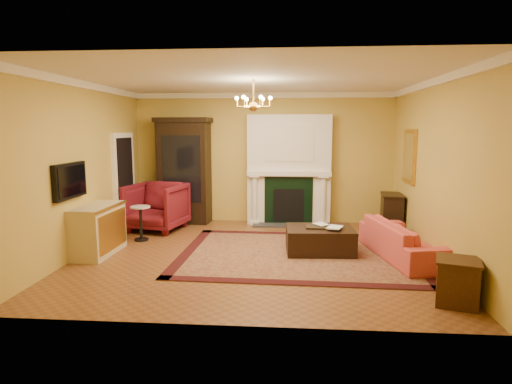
# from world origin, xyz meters

# --- Properties ---
(floor) EXTENTS (6.00, 5.50, 0.02)m
(floor) POSITION_xyz_m (0.00, 0.00, -0.01)
(floor) COLOR brown
(floor) RESTS_ON ground
(ceiling) EXTENTS (6.00, 5.50, 0.02)m
(ceiling) POSITION_xyz_m (0.00, 0.00, 3.01)
(ceiling) COLOR silver
(ceiling) RESTS_ON wall_back
(wall_back) EXTENTS (6.00, 0.02, 3.00)m
(wall_back) POSITION_xyz_m (0.00, 2.76, 1.50)
(wall_back) COLOR #B49A40
(wall_back) RESTS_ON floor
(wall_front) EXTENTS (6.00, 0.02, 3.00)m
(wall_front) POSITION_xyz_m (0.00, -2.76, 1.50)
(wall_front) COLOR #B49A40
(wall_front) RESTS_ON floor
(wall_left) EXTENTS (0.02, 5.50, 3.00)m
(wall_left) POSITION_xyz_m (-3.01, 0.00, 1.50)
(wall_left) COLOR #B49A40
(wall_left) RESTS_ON floor
(wall_right) EXTENTS (0.02, 5.50, 3.00)m
(wall_right) POSITION_xyz_m (3.01, 0.00, 1.50)
(wall_right) COLOR #B49A40
(wall_right) RESTS_ON floor
(fireplace) EXTENTS (1.90, 0.70, 2.50)m
(fireplace) POSITION_xyz_m (0.60, 2.57, 1.19)
(fireplace) COLOR silver
(fireplace) RESTS_ON wall_back
(crown_molding) EXTENTS (6.00, 5.50, 0.12)m
(crown_molding) POSITION_xyz_m (0.00, 0.96, 2.94)
(crown_molding) COLOR white
(crown_molding) RESTS_ON ceiling
(doorway) EXTENTS (0.08, 1.05, 2.10)m
(doorway) POSITION_xyz_m (-2.95, 1.70, 1.05)
(doorway) COLOR white
(doorway) RESTS_ON wall_left
(tv_panel) EXTENTS (0.09, 0.95, 0.58)m
(tv_panel) POSITION_xyz_m (-2.95, -0.60, 1.35)
(tv_panel) COLOR black
(tv_panel) RESTS_ON wall_left
(gilt_mirror) EXTENTS (0.06, 0.76, 1.05)m
(gilt_mirror) POSITION_xyz_m (2.97, 1.40, 1.65)
(gilt_mirror) COLOR gold
(gilt_mirror) RESTS_ON wall_right
(chandelier) EXTENTS (0.63, 0.55, 0.53)m
(chandelier) POSITION_xyz_m (-0.00, 0.00, 2.61)
(chandelier) COLOR gold
(chandelier) RESTS_ON ceiling
(oriental_rug) EXTENTS (4.19, 3.20, 0.02)m
(oriental_rug) POSITION_xyz_m (0.78, 0.06, 0.01)
(oriental_rug) COLOR #430E0E
(oriental_rug) RESTS_ON floor
(china_cabinet) EXTENTS (1.21, 0.63, 2.33)m
(china_cabinet) POSITION_xyz_m (-1.83, 2.49, 1.17)
(china_cabinet) COLOR black
(china_cabinet) RESTS_ON floor
(wingback_armchair) EXTENTS (1.29, 1.23, 1.13)m
(wingback_armchair) POSITION_xyz_m (-2.25, 1.66, 0.56)
(wingback_armchair) COLOR maroon
(wingback_armchair) RESTS_ON floor
(pedestal_table) EXTENTS (0.38, 0.38, 0.69)m
(pedestal_table) POSITION_xyz_m (-2.29, 0.77, 0.40)
(pedestal_table) COLOR black
(pedestal_table) RESTS_ON floor
(commode) EXTENTS (0.58, 1.18, 0.87)m
(commode) POSITION_xyz_m (-2.73, -0.18, 0.43)
(commode) COLOR #B9B187
(commode) RESTS_ON floor
(coral_sofa) EXTENTS (1.01, 2.19, 0.83)m
(coral_sofa) POSITION_xyz_m (2.57, -0.00, 0.41)
(coral_sofa) COLOR #CF4B41
(coral_sofa) RESTS_ON floor
(end_table) EXTENTS (0.61, 0.61, 0.56)m
(end_table) POSITION_xyz_m (2.72, -1.94, 0.28)
(end_table) COLOR #3B2010
(end_table) RESTS_ON floor
(console_table) EXTENTS (0.50, 0.76, 0.80)m
(console_table) POSITION_xyz_m (2.78, 1.84, 0.40)
(console_table) COLOR black
(console_table) RESTS_ON floor
(leather_ottoman) EXTENTS (1.22, 0.91, 0.44)m
(leather_ottoman) POSITION_xyz_m (1.16, 0.21, 0.23)
(leather_ottoman) COLOR black
(leather_ottoman) RESTS_ON oriental_rug
(ottoman_tray) EXTENTS (0.46, 0.36, 0.03)m
(ottoman_tray) POSITION_xyz_m (1.14, 0.22, 0.47)
(ottoman_tray) COLOR black
(ottoman_tray) RESTS_ON leather_ottoman
(book_a) EXTENTS (0.17, 0.13, 0.26)m
(book_a) POSITION_xyz_m (1.11, 0.23, 0.61)
(book_a) COLOR gray
(book_a) RESTS_ON ottoman_tray
(book_b) EXTENTS (0.23, 0.11, 0.32)m
(book_b) POSITION_xyz_m (1.30, 0.11, 0.64)
(book_b) COLOR gray
(book_b) RESTS_ON ottoman_tray
(topiary_left) EXTENTS (0.17, 0.17, 0.46)m
(topiary_left) POSITION_xyz_m (0.07, 2.53, 1.48)
(topiary_left) COLOR tan
(topiary_left) RESTS_ON fireplace
(topiary_right) EXTENTS (0.15, 0.15, 0.41)m
(topiary_right) POSITION_xyz_m (1.22, 2.53, 1.45)
(topiary_right) COLOR tan
(topiary_right) RESTS_ON fireplace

